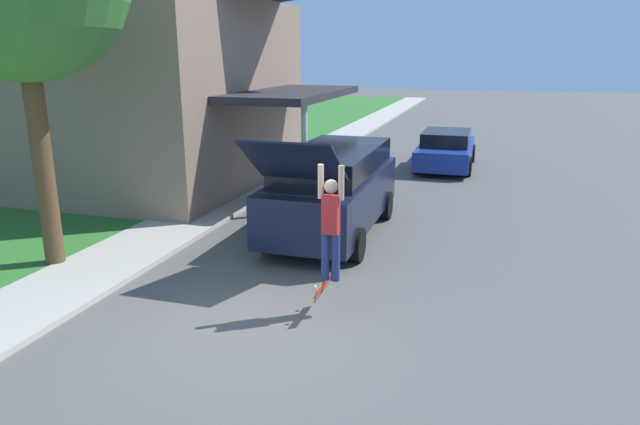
% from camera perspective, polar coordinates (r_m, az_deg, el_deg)
% --- Properties ---
extents(ground_plane, '(120.00, 120.00, 0.00)m').
position_cam_1_polar(ground_plane, '(8.94, -7.53, -11.08)').
color(ground_plane, '#54514F').
extents(lawn, '(10.00, 80.00, 0.08)m').
position_cam_1_polar(lawn, '(17.91, -23.22, 1.58)').
color(lawn, '#2D6B28').
rests_on(lawn, ground_plane).
extents(sidewalk, '(1.80, 80.00, 0.10)m').
position_cam_1_polar(sidewalk, '(15.48, -10.60, 0.59)').
color(sidewalk, '#ADA89E').
rests_on(sidewalk, ground_plane).
extents(house, '(12.07, 9.09, 8.14)m').
position_cam_1_polar(house, '(19.29, -19.84, 15.66)').
color(house, '#89705B').
rests_on(house, lawn).
extents(suv_parked, '(2.11, 5.76, 2.59)m').
position_cam_1_polar(suv_parked, '(12.82, 1.32, 2.47)').
color(suv_parked, black).
rests_on(suv_parked, ground_plane).
extents(car_down_street, '(1.96, 4.53, 1.33)m').
position_cam_1_polar(car_down_street, '(21.14, 12.48, 6.16)').
color(car_down_street, navy).
rests_on(car_down_street, ground_plane).
extents(skateboarder, '(0.41, 0.21, 1.84)m').
position_cam_1_polar(skateboarder, '(8.70, 1.08, -1.00)').
color(skateboarder, navy).
rests_on(skateboarder, ground_plane).
extents(skateboard, '(0.12, 0.79, 0.23)m').
position_cam_1_polar(skateboard, '(9.01, 0.22, -7.47)').
color(skateboard, '#B73D23').
rests_on(skateboard, ground_plane).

